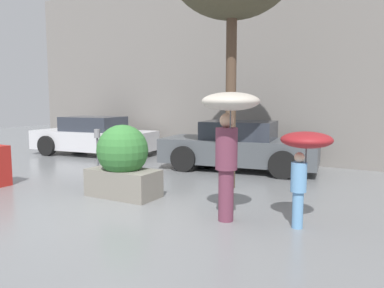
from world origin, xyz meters
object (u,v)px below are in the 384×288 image
object	(u,v)px
parked_car_near	(239,147)
parking_meter	(97,144)
person_child	(305,151)
parked_car_far	(94,137)
person_adult	(229,126)
planter_box	(123,162)

from	to	relation	value
parked_car_near	parking_meter	xyz separation A→B (m)	(-2.29, -3.05, 0.26)
person_child	parked_car_far	xyz separation A→B (m)	(-8.17, 4.09, -0.54)
parked_car_far	person_adult	bearing A→B (deg)	-128.76
person_adult	person_child	size ratio (longest dim) A/B	1.40
person_adult	parked_car_far	xyz separation A→B (m)	(-7.11, 4.42, -0.88)
parked_car_far	parking_meter	distance (m)	4.51
person_child	parked_car_near	distance (m)	4.82
parking_meter	planter_box	bearing A→B (deg)	-29.41
person_child	parked_car_far	world-z (taller)	person_child
person_adult	parking_meter	world-z (taller)	person_adult
parked_car_far	parking_meter	size ratio (longest dim) A/B	3.64
parked_car_near	parked_car_far	xyz separation A→B (m)	(-5.50, 0.12, 0.00)
parked_car_far	parking_meter	bearing A→B (deg)	-141.53
parked_car_near	parked_car_far	bearing A→B (deg)	80.48
planter_box	parked_car_near	world-z (taller)	planter_box
person_child	parked_car_far	distance (m)	9.15
planter_box	parked_car_far	size ratio (longest dim) A/B	0.32
person_adult	person_child	world-z (taller)	person_adult
person_adult	parking_meter	bearing A→B (deg)	-152.46
planter_box	parked_car_near	size ratio (longest dim) A/B	0.33
planter_box	parked_car_far	xyz separation A→B (m)	(-4.65, 3.98, -0.07)
person_child	parked_car_far	size ratio (longest dim) A/B	0.32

